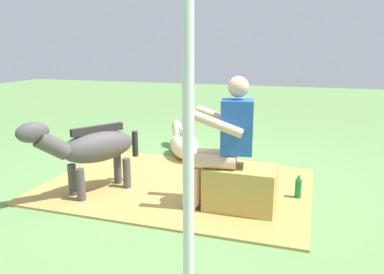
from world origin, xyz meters
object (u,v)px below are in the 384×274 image
tent_pole_left (188,119)px  person_seated (225,138)px  hay_bale (240,189)px  soda_bottle (298,188)px  pony_standing (91,148)px  pony_lying (183,143)px

tent_pole_left → person_seated: bearing=-83.2°
hay_bale → tent_pole_left: 2.04m
soda_bottle → pony_standing: bearing=14.6°
pony_standing → tent_pole_left: size_ratio=0.48×
hay_bale → tent_pole_left: (-0.05, 1.76, 1.02)m
hay_bale → pony_lying: bearing=-54.6°
pony_lying → pony_standing: bearing=76.2°
soda_bottle → tent_pole_left: (0.49, 2.21, 1.11)m
pony_standing → soda_bottle: (-2.15, -0.56, -0.40)m
pony_standing → pony_lying: (-0.43, -1.77, -0.35)m
pony_standing → hay_bale: bearing=-176.0°
tent_pole_left → hay_bale: bearing=-88.5°
person_seated → pony_lying: size_ratio=1.03×
hay_bale → pony_lying: size_ratio=0.53×
pony_standing → soda_bottle: pony_standing is taller
hay_bale → person_seated: person_seated is taller
hay_bale → tent_pole_left: tent_pole_left is taller
hay_bale → pony_standing: bearing=4.0°
pony_lying → soda_bottle: (-1.72, 1.21, -0.05)m
soda_bottle → hay_bale: bearing=39.8°
hay_bale → tent_pole_left: size_ratio=0.28×
pony_lying → tent_pole_left: tent_pole_left is taller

